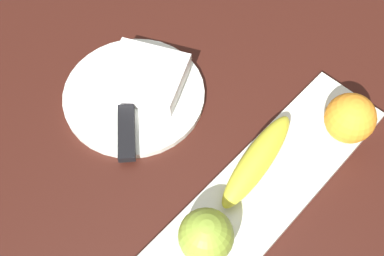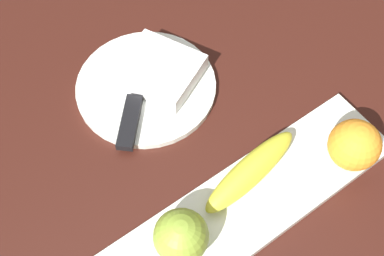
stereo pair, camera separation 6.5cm
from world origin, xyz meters
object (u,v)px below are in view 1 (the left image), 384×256
(banana, at_px, (257,160))
(apple, at_px, (206,236))
(knife, at_px, (126,124))
(folded_napkin, at_px, (146,76))
(dinner_plate, at_px, (134,95))
(fruit_tray, at_px, (258,195))
(orange_near_apple, at_px, (350,118))

(banana, bearing_deg, apple, 1.92)
(knife, bearing_deg, folded_napkin, -22.26)
(dinner_plate, relative_size, folded_napkin, 1.91)
(banana, xyz_separation_m, knife, (-0.08, 0.18, -0.02))
(fruit_tray, distance_m, orange_near_apple, 0.17)
(apple, bearing_deg, folded_napkin, 61.96)
(apple, height_order, dinner_plate, apple)
(folded_napkin, bearing_deg, fruit_tray, -96.33)
(apple, xyz_separation_m, banana, (0.13, 0.02, -0.02))
(dinner_plate, height_order, folded_napkin, folded_napkin)
(apple, height_order, folded_napkin, apple)
(orange_near_apple, height_order, knife, orange_near_apple)
(banana, distance_m, knife, 0.20)
(folded_napkin, distance_m, knife, 0.08)
(folded_napkin, bearing_deg, knife, -154.35)
(folded_napkin, bearing_deg, banana, -89.66)
(fruit_tray, relative_size, apple, 6.64)
(banana, distance_m, folded_napkin, 0.22)
(dinner_plate, relative_size, knife, 1.46)
(fruit_tray, relative_size, dinner_plate, 2.09)
(fruit_tray, bearing_deg, apple, 177.43)
(apple, bearing_deg, orange_near_apple, -7.20)
(banana, bearing_deg, orange_near_apple, 148.16)
(fruit_tray, height_order, dinner_plate, fruit_tray)
(fruit_tray, distance_m, folded_napkin, 0.25)
(orange_near_apple, bearing_deg, banana, 156.62)
(fruit_tray, xyz_separation_m, dinner_plate, (0.00, 0.24, -0.00))
(dinner_plate, xyz_separation_m, folded_napkin, (0.03, -0.00, 0.02))
(folded_napkin, bearing_deg, apple, -118.04)
(banana, height_order, orange_near_apple, orange_near_apple)
(dinner_plate, xyz_separation_m, knife, (-0.05, -0.04, 0.01))
(dinner_plate, bearing_deg, banana, -82.52)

